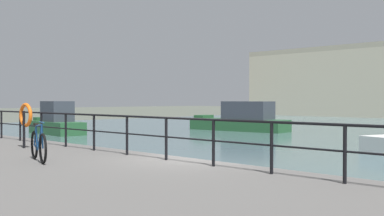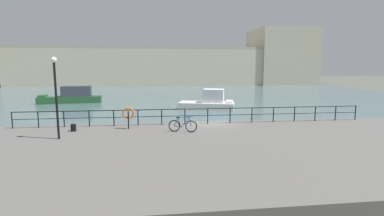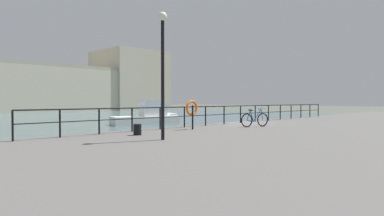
% 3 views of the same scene
% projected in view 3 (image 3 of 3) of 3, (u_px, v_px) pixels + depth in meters
% --- Properties ---
extents(ground_plane, '(240.00, 240.00, 0.00)m').
position_uv_depth(ground_plane, '(232.00, 136.00, 20.42)').
color(ground_plane, '#4C5147').
extents(water_basin, '(80.00, 60.00, 0.01)m').
position_uv_depth(water_basin, '(50.00, 118.00, 41.84)').
color(water_basin, '#476066').
rests_on(water_basin, ground_plane).
extents(quay_promenade, '(56.00, 13.00, 0.90)m').
position_uv_depth(quay_promenade, '(337.00, 137.00, 15.79)').
color(quay_promenade, '#565451').
rests_on(quay_promenade, ground_plane).
extents(harbor_building, '(78.47, 15.24, 14.94)m').
position_uv_depth(harbor_building, '(38.00, 86.00, 67.71)').
color(harbor_building, '#C1B79E').
rests_on(harbor_building, ground_plane).
extents(moored_green_narrowboat, '(6.68, 4.22, 2.31)m').
position_uv_depth(moored_green_narrowboat, '(148.00, 116.00, 30.56)').
color(moored_green_narrowboat, white).
rests_on(moored_green_narrowboat, water_basin).
extents(quay_railing, '(23.99, 0.07, 1.08)m').
position_uv_depth(quay_railing, '(233.00, 111.00, 19.17)').
color(quay_railing, black).
rests_on(quay_railing, quay_promenade).
extents(parked_bicycle, '(1.71, 0.56, 0.98)m').
position_uv_depth(parked_bicycle, '(255.00, 119.00, 16.65)').
color(parked_bicycle, black).
rests_on(parked_bicycle, quay_promenade).
extents(mooring_bollard, '(0.32, 0.32, 0.44)m').
position_uv_depth(mooring_bollard, '(137.00, 130.00, 12.70)').
color(mooring_bollard, black).
rests_on(mooring_bollard, quay_promenade).
extents(life_ring_stand, '(0.75, 0.16, 1.40)m').
position_uv_depth(life_ring_stand, '(192.00, 109.00, 15.20)').
color(life_ring_stand, black).
rests_on(life_ring_stand, quay_promenade).
extents(quay_lamp_post, '(0.32, 0.32, 4.46)m').
position_uv_depth(quay_lamp_post, '(163.00, 58.00, 11.10)').
color(quay_lamp_post, black).
rests_on(quay_lamp_post, quay_promenade).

